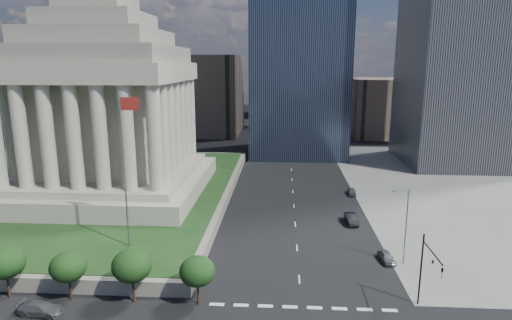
# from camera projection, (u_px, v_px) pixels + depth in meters

# --- Properties ---
(ground) EXTENTS (500.00, 500.00, 0.00)m
(ground) POSITION_uv_depth(u_px,v_px,m) (290.00, 149.00, 128.84)
(ground) COLOR black
(ground) RESTS_ON ground
(plaza_terrace) EXTENTS (66.00, 70.00, 1.80)m
(plaza_terrace) POSITION_uv_depth(u_px,v_px,m) (61.00, 192.00, 82.72)
(plaza_terrace) COLOR slate
(plaza_terrace) RESTS_ON ground
(plaza_lawn) EXTENTS (64.00, 68.00, 0.10)m
(plaza_lawn) POSITION_uv_depth(u_px,v_px,m) (60.00, 187.00, 82.51)
(plaza_lawn) COLOR #173314
(plaza_lawn) RESTS_ON plaza_terrace
(war_memorial) EXTENTS (34.00, 34.00, 39.00)m
(war_memorial) POSITION_uv_depth(u_px,v_px,m) (104.00, 85.00, 75.59)
(war_memorial) COLOR #AFA793
(war_memorial) RESTS_ON plaza_lawn
(flagpole) EXTENTS (2.52, 0.24, 20.00)m
(flagpole) POSITION_uv_depth(u_px,v_px,m) (125.00, 162.00, 53.30)
(flagpole) COLOR slate
(flagpole) RESTS_ON plaza_lawn
(midrise_glass) EXTENTS (26.00, 26.00, 60.00)m
(midrise_glass) POSITION_uv_depth(u_px,v_px,m) (299.00, 45.00, 117.24)
(midrise_glass) COLOR black
(midrise_glass) RESTS_ON ground
(building_filler_ne) EXTENTS (20.00, 30.00, 20.00)m
(building_filler_ne) POSITION_uv_depth(u_px,v_px,m) (378.00, 107.00, 153.88)
(building_filler_ne) COLOR brown
(building_filler_ne) RESTS_ON ground
(building_filler_nw) EXTENTS (24.00, 30.00, 28.00)m
(building_filler_nw) POSITION_uv_depth(u_px,v_px,m) (207.00, 95.00, 156.80)
(building_filler_nw) COLOR brown
(building_filler_nw) RESTS_ON ground
(traffic_signal_ne) EXTENTS (0.30, 5.74, 8.00)m
(traffic_signal_ne) POSITION_uv_depth(u_px,v_px,m) (428.00, 266.00, 42.90)
(traffic_signal_ne) COLOR black
(traffic_signal_ne) RESTS_ON ground
(street_lamp_north) EXTENTS (2.13, 0.22, 10.00)m
(street_lamp_north) POSITION_uv_depth(u_px,v_px,m) (405.00, 222.00, 53.76)
(street_lamp_north) COLOR slate
(street_lamp_north) RESTS_ON ground
(suv_grey) EXTENTS (2.13, 4.70, 1.34)m
(suv_grey) POSITION_uv_depth(u_px,v_px,m) (41.00, 309.00, 43.68)
(suv_grey) COLOR #4E5155
(suv_grey) RESTS_ON ground
(parked_sedan_near) EXTENTS (3.87, 1.94, 1.26)m
(parked_sedan_near) POSITION_uv_depth(u_px,v_px,m) (387.00, 257.00, 55.47)
(parked_sedan_near) COLOR gray
(parked_sedan_near) RESTS_ON ground
(parked_sedan_mid) EXTENTS (4.76, 1.84, 1.55)m
(parked_sedan_mid) POSITION_uv_depth(u_px,v_px,m) (351.00, 219.00, 68.67)
(parked_sedan_mid) COLOR black
(parked_sedan_mid) RESTS_ON ground
(parked_sedan_far) EXTENTS (1.75, 3.86, 1.29)m
(parked_sedan_far) POSITION_uv_depth(u_px,v_px,m) (352.00, 192.00, 83.67)
(parked_sedan_far) COLOR #4C5053
(parked_sedan_far) RESTS_ON ground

